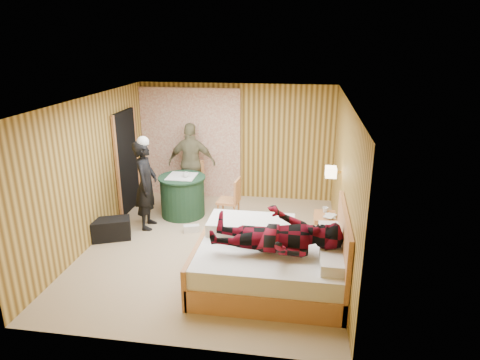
# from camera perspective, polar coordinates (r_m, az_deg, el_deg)

# --- Properties ---
(floor) EXTENTS (4.20, 5.00, 0.01)m
(floor) POSITION_cam_1_polar(r_m,az_deg,el_deg) (7.44, -3.60, -8.86)
(floor) COLOR tan
(floor) RESTS_ON ground
(ceiling) EXTENTS (4.20, 5.00, 0.01)m
(ceiling) POSITION_cam_1_polar(r_m,az_deg,el_deg) (6.67, -4.04, 10.56)
(ceiling) COLOR white
(ceiling) RESTS_ON wall_back
(wall_back) EXTENTS (4.20, 0.02, 2.50)m
(wall_back) POSITION_cam_1_polar(r_m,az_deg,el_deg) (9.31, -0.50, 5.11)
(wall_back) COLOR tan
(wall_back) RESTS_ON floor
(wall_left) EXTENTS (0.02, 5.00, 2.50)m
(wall_left) POSITION_cam_1_polar(r_m,az_deg,el_deg) (7.67, -19.32, 1.05)
(wall_left) COLOR tan
(wall_left) RESTS_ON floor
(wall_right) EXTENTS (0.02, 5.00, 2.50)m
(wall_right) POSITION_cam_1_polar(r_m,az_deg,el_deg) (6.83, 13.67, -0.54)
(wall_right) COLOR tan
(wall_right) RESTS_ON floor
(curtain) EXTENTS (2.20, 0.08, 2.40)m
(curtain) POSITION_cam_1_polar(r_m,az_deg,el_deg) (9.47, -6.57, 4.90)
(curtain) COLOR white
(curtain) RESTS_ON floor
(doorway) EXTENTS (0.06, 0.90, 2.05)m
(doorway) POSITION_cam_1_polar(r_m,az_deg,el_deg) (8.92, -14.85, 2.37)
(doorway) COLOR black
(doorway) RESTS_ON floor
(wall_lamp) EXTENTS (0.26, 0.24, 0.16)m
(wall_lamp) POSITION_cam_1_polar(r_m,az_deg,el_deg) (7.22, 12.05, 1.06)
(wall_lamp) COLOR gold
(wall_lamp) RESTS_ON wall_right
(bed) EXTENTS (2.19, 1.73, 1.19)m
(bed) POSITION_cam_1_polar(r_m,az_deg,el_deg) (6.29, 4.59, -10.86)
(bed) COLOR tan
(bed) RESTS_ON floor
(nightstand) EXTENTS (0.39, 0.53, 0.51)m
(nightstand) POSITION_cam_1_polar(r_m,az_deg,el_deg) (7.61, 11.19, -6.32)
(nightstand) COLOR tan
(nightstand) RESTS_ON floor
(round_table) EXTENTS (0.93, 0.93, 0.82)m
(round_table) POSITION_cam_1_polar(r_m,az_deg,el_deg) (8.60, -7.66, -2.07)
(round_table) COLOR #1C3D24
(round_table) RESTS_ON floor
(chair_far) EXTENTS (0.51, 0.51, 0.93)m
(chair_far) POSITION_cam_1_polar(r_m,az_deg,el_deg) (9.21, -6.32, 0.23)
(chair_far) COLOR tan
(chair_far) RESTS_ON floor
(chair_near) EXTENTS (0.43, 0.43, 0.87)m
(chair_near) POSITION_cam_1_polar(r_m,az_deg,el_deg) (8.17, -1.05, -2.33)
(chair_near) COLOR tan
(chair_near) RESTS_ON floor
(duffel_bag) EXTENTS (0.74, 0.58, 0.37)m
(duffel_bag) POSITION_cam_1_polar(r_m,az_deg,el_deg) (7.96, -16.80, -6.27)
(duffel_bag) COLOR black
(duffel_bag) RESTS_ON floor
(sneaker_left) EXTENTS (0.27, 0.15, 0.12)m
(sneaker_left) POSITION_cam_1_polar(r_m,az_deg,el_deg) (8.51, -6.94, -4.86)
(sneaker_left) COLOR silver
(sneaker_left) RESTS_ON floor
(sneaker_right) EXTENTS (0.31, 0.21, 0.13)m
(sneaker_right) POSITION_cam_1_polar(r_m,az_deg,el_deg) (7.98, -6.48, -6.45)
(sneaker_right) COLOR silver
(sneaker_right) RESTS_ON floor
(woman_standing) EXTENTS (0.46, 0.65, 1.67)m
(woman_standing) POSITION_cam_1_polar(r_m,az_deg,el_deg) (8.04, -12.42, -0.65)
(woman_standing) COLOR black
(woman_standing) RESTS_ON floor
(man_at_table) EXTENTS (1.04, 0.48, 1.72)m
(man_at_table) POSITION_cam_1_polar(r_m,az_deg,el_deg) (9.16, -6.44, 2.25)
(man_at_table) COLOR #736E4D
(man_at_table) RESTS_ON floor
(man_on_bed) EXTENTS (0.86, 0.67, 1.77)m
(man_on_bed) POSITION_cam_1_polar(r_m,az_deg,el_deg) (5.77, 4.91, -6.11)
(man_on_bed) COLOR maroon
(man_on_bed) RESTS_ON bed
(book_lower) EXTENTS (0.17, 0.22, 0.02)m
(book_lower) POSITION_cam_1_polar(r_m,az_deg,el_deg) (7.47, 11.32, -4.71)
(book_lower) COLOR silver
(book_lower) RESTS_ON nightstand
(book_upper) EXTENTS (0.25, 0.28, 0.02)m
(book_upper) POSITION_cam_1_polar(r_m,az_deg,el_deg) (7.46, 11.33, -4.56)
(book_upper) COLOR silver
(book_upper) RESTS_ON nightstand
(cup_nightstand) EXTENTS (0.13, 0.13, 0.09)m
(cup_nightstand) POSITION_cam_1_polar(r_m,az_deg,el_deg) (7.62, 11.29, -3.92)
(cup_nightstand) COLOR silver
(cup_nightstand) RESTS_ON nightstand
(cup_table) EXTENTS (0.15, 0.15, 0.10)m
(cup_table) POSITION_cam_1_polar(r_m,az_deg,el_deg) (8.37, -7.23, 0.71)
(cup_table) COLOR silver
(cup_table) RESTS_ON round_table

